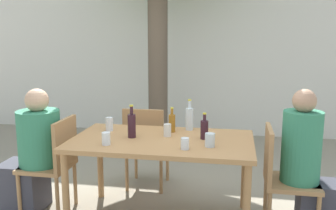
% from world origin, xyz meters
% --- Properties ---
extents(cafe_building_wall, '(10.00, 0.08, 2.80)m').
position_xyz_m(cafe_building_wall, '(0.00, 3.26, 1.40)').
color(cafe_building_wall, white).
rests_on(cafe_building_wall, ground_plane).
extents(dining_table_front, '(1.60, 0.93, 0.78)m').
position_xyz_m(dining_table_front, '(0.00, 0.00, 0.70)').
color(dining_table_front, '#B27F4C').
rests_on(dining_table_front, ground_plane).
extents(patio_chair_0, '(0.44, 0.44, 0.92)m').
position_xyz_m(patio_chair_0, '(-1.03, 0.00, 0.53)').
color(patio_chair_0, '#A87A4C').
rests_on(patio_chair_0, ground_plane).
extents(patio_chair_1, '(0.44, 0.44, 0.92)m').
position_xyz_m(patio_chair_1, '(1.03, 0.00, 0.53)').
color(patio_chair_1, '#A87A4C').
rests_on(patio_chair_1, ground_plane).
extents(patio_chair_2, '(0.44, 0.44, 0.92)m').
position_xyz_m(patio_chair_2, '(-0.32, 0.70, 0.53)').
color(patio_chair_2, '#A87A4C').
rests_on(patio_chair_2, ground_plane).
extents(person_seated_0, '(0.60, 0.39, 1.20)m').
position_xyz_m(person_seated_0, '(-1.26, -0.00, 0.55)').
color(person_seated_0, '#383842').
rests_on(person_seated_0, ground_plane).
extents(person_seated_1, '(0.56, 0.32, 1.25)m').
position_xyz_m(person_seated_1, '(1.27, -0.00, 0.56)').
color(person_seated_1, '#383842').
rests_on(person_seated_1, ground_plane).
extents(wine_bottle_0, '(0.07, 0.07, 0.30)m').
position_xyz_m(wine_bottle_0, '(-0.27, -0.00, 0.89)').
color(wine_bottle_0, '#331923').
rests_on(wine_bottle_0, dining_table_front).
extents(wine_bottle_1, '(0.07, 0.07, 0.24)m').
position_xyz_m(wine_bottle_1, '(0.37, 0.06, 0.87)').
color(wine_bottle_1, '#331923').
rests_on(wine_bottle_1, dining_table_front).
extents(amber_bottle_2, '(0.06, 0.06, 0.24)m').
position_xyz_m(amber_bottle_2, '(0.05, 0.26, 0.87)').
color(amber_bottle_2, '#9E661E').
rests_on(amber_bottle_2, dining_table_front).
extents(water_bottle_3, '(0.07, 0.07, 0.30)m').
position_xyz_m(water_bottle_3, '(0.20, 0.36, 0.90)').
color(water_bottle_3, silver).
rests_on(water_bottle_3, dining_table_front).
extents(drinking_glass_0, '(0.07, 0.07, 0.11)m').
position_xyz_m(drinking_glass_0, '(-0.42, -0.26, 0.83)').
color(drinking_glass_0, white).
rests_on(drinking_glass_0, dining_table_front).
extents(drinking_glass_1, '(0.07, 0.07, 0.11)m').
position_xyz_m(drinking_glass_1, '(0.03, 0.09, 0.84)').
color(drinking_glass_1, silver).
rests_on(drinking_glass_1, dining_table_front).
extents(drinking_glass_2, '(0.08, 0.08, 0.11)m').
position_xyz_m(drinking_glass_2, '(0.43, -0.16, 0.84)').
color(drinking_glass_2, silver).
rests_on(drinking_glass_2, dining_table_front).
extents(drinking_glass_3, '(0.07, 0.07, 0.13)m').
position_xyz_m(drinking_glass_3, '(-0.55, 0.20, 0.84)').
color(drinking_glass_3, white).
rests_on(drinking_glass_3, dining_table_front).
extents(drinking_glass_4, '(0.07, 0.07, 0.09)m').
position_xyz_m(drinking_glass_4, '(0.24, -0.27, 0.83)').
color(drinking_glass_4, white).
rests_on(drinking_glass_4, dining_table_front).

